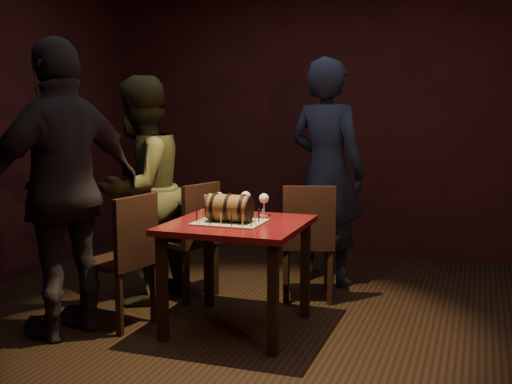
{
  "coord_description": "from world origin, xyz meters",
  "views": [
    {
      "loc": [
        1.35,
        -4.04,
        1.56
      ],
      "look_at": [
        -0.09,
        0.05,
        0.95
      ],
      "focal_mm": 45.0,
      "sensor_mm": 36.0,
      "label": 1
    }
  ],
  "objects_px": {
    "chair_back": "(308,236)",
    "chair_left_rear": "(193,234)",
    "wine_glass_left": "(219,198)",
    "chair_left_front": "(126,253)",
    "wine_glass_mid": "(246,197)",
    "person_left_front": "(65,189)",
    "person_left_rear": "(140,190)",
    "pub_table": "(237,238)",
    "pint_of_ale": "(228,207)",
    "person_back": "(327,172)",
    "barrel_cake": "(230,208)",
    "wine_glass_right": "(264,199)"
  },
  "relations": [
    {
      "from": "wine_glass_right",
      "to": "chair_left_rear",
      "type": "bearing_deg",
      "value": 160.59
    },
    {
      "from": "pint_of_ale",
      "to": "person_left_front",
      "type": "relative_size",
      "value": 0.08
    },
    {
      "from": "pint_of_ale",
      "to": "person_back",
      "type": "distance_m",
      "value": 1.26
    },
    {
      "from": "barrel_cake",
      "to": "chair_left_rear",
      "type": "xyz_separation_m",
      "value": [
        -0.56,
        0.59,
        -0.33
      ]
    },
    {
      "from": "chair_left_front",
      "to": "pub_table",
      "type": "bearing_deg",
      "value": 15.85
    },
    {
      "from": "wine_glass_right",
      "to": "person_left_rear",
      "type": "bearing_deg",
      "value": 176.73
    },
    {
      "from": "barrel_cake",
      "to": "person_left_rear",
      "type": "distance_m",
      "value": 1.01
    },
    {
      "from": "pub_table",
      "to": "chair_back",
      "type": "xyz_separation_m",
      "value": [
        0.3,
        0.76,
        -0.12
      ]
    },
    {
      "from": "chair_left_rear",
      "to": "person_left_rear",
      "type": "height_order",
      "value": "person_left_rear"
    },
    {
      "from": "wine_glass_mid",
      "to": "person_left_front",
      "type": "xyz_separation_m",
      "value": [
        -0.97,
        -0.82,
        0.12
      ]
    },
    {
      "from": "pint_of_ale",
      "to": "person_back",
      "type": "height_order",
      "value": "person_back"
    },
    {
      "from": "barrel_cake",
      "to": "wine_glass_right",
      "type": "distance_m",
      "value": 0.38
    },
    {
      "from": "chair_back",
      "to": "wine_glass_mid",
      "type": "bearing_deg",
      "value": -133.22
    },
    {
      "from": "chair_left_front",
      "to": "pint_of_ale",
      "type": "bearing_deg",
      "value": 31.6
    },
    {
      "from": "pub_table",
      "to": "person_left_rear",
      "type": "height_order",
      "value": "person_left_rear"
    },
    {
      "from": "wine_glass_right",
      "to": "person_back",
      "type": "bearing_deg",
      "value": 78.24
    },
    {
      "from": "wine_glass_left",
      "to": "person_back",
      "type": "distance_m",
      "value": 1.22
    },
    {
      "from": "chair_left_front",
      "to": "person_back",
      "type": "xyz_separation_m",
      "value": [
        1.05,
        1.55,
        0.44
      ]
    },
    {
      "from": "barrel_cake",
      "to": "person_left_front",
      "type": "xyz_separation_m",
      "value": [
        -1.01,
        -0.41,
        0.14
      ]
    },
    {
      "from": "person_left_rear",
      "to": "wine_glass_right",
      "type": "bearing_deg",
      "value": 94.55
    },
    {
      "from": "chair_left_rear",
      "to": "chair_left_front",
      "type": "bearing_deg",
      "value": -101.47
    },
    {
      "from": "chair_back",
      "to": "chair_left_rear",
      "type": "distance_m",
      "value": 0.92
    },
    {
      "from": "wine_glass_mid",
      "to": "pint_of_ale",
      "type": "distance_m",
      "value": 0.21
    },
    {
      "from": "wine_glass_mid",
      "to": "chair_left_front",
      "type": "bearing_deg",
      "value": -139.53
    },
    {
      "from": "pint_of_ale",
      "to": "person_left_front",
      "type": "bearing_deg",
      "value": -145.47
    },
    {
      "from": "chair_left_rear",
      "to": "chair_back",
      "type": "bearing_deg",
      "value": 13.67
    },
    {
      "from": "wine_glass_left",
      "to": "chair_left_rear",
      "type": "height_order",
      "value": "chair_left_rear"
    },
    {
      "from": "pub_table",
      "to": "chair_back",
      "type": "distance_m",
      "value": 0.82
    },
    {
      "from": "chair_back",
      "to": "person_left_rear",
      "type": "height_order",
      "value": "person_left_rear"
    },
    {
      "from": "wine_glass_left",
      "to": "person_left_front",
      "type": "distance_m",
      "value": 1.08
    },
    {
      "from": "pub_table",
      "to": "chair_back",
      "type": "bearing_deg",
      "value": 68.36
    },
    {
      "from": "wine_glass_mid",
      "to": "person_left_rear",
      "type": "height_order",
      "value": "person_left_rear"
    },
    {
      "from": "wine_glass_left",
      "to": "wine_glass_mid",
      "type": "height_order",
      "value": "same"
    },
    {
      "from": "person_left_front",
      "to": "barrel_cake",
      "type": "bearing_deg",
      "value": 132.36
    },
    {
      "from": "wine_glass_left",
      "to": "wine_glass_right",
      "type": "bearing_deg",
      "value": 9.03
    },
    {
      "from": "chair_left_front",
      "to": "barrel_cake",
      "type": "bearing_deg",
      "value": 12.61
    },
    {
      "from": "wine_glass_left",
      "to": "chair_back",
      "type": "xyz_separation_m",
      "value": [
        0.54,
        0.51,
        -0.35
      ]
    },
    {
      "from": "wine_glass_right",
      "to": "chair_back",
      "type": "distance_m",
      "value": 0.61
    },
    {
      "from": "person_left_rear",
      "to": "person_left_front",
      "type": "relative_size",
      "value": 0.89
    },
    {
      "from": "wine_glass_left",
      "to": "chair_left_front",
      "type": "relative_size",
      "value": 0.17
    },
    {
      "from": "wine_glass_left",
      "to": "barrel_cake",
      "type": "bearing_deg",
      "value": -55.81
    },
    {
      "from": "pub_table",
      "to": "person_left_front",
      "type": "bearing_deg",
      "value": -156.12
    },
    {
      "from": "person_back",
      "to": "person_left_front",
      "type": "xyz_separation_m",
      "value": [
        -1.35,
        -1.8,
        0.03
      ]
    },
    {
      "from": "barrel_cake",
      "to": "person_left_front",
      "type": "distance_m",
      "value": 1.1
    },
    {
      "from": "pint_of_ale",
      "to": "person_left_rear",
      "type": "height_order",
      "value": "person_left_rear"
    },
    {
      "from": "wine_glass_mid",
      "to": "wine_glass_right",
      "type": "height_order",
      "value": "same"
    },
    {
      "from": "wine_glass_left",
      "to": "chair_back",
      "type": "bearing_deg",
      "value": 43.31
    },
    {
      "from": "chair_left_front",
      "to": "wine_glass_mid",
      "type": "bearing_deg",
      "value": 40.47
    },
    {
      "from": "person_left_rear",
      "to": "chair_left_front",
      "type": "bearing_deg",
      "value": 27.68
    },
    {
      "from": "wine_glass_left",
      "to": "pint_of_ale",
      "type": "height_order",
      "value": "wine_glass_left"
    }
  ]
}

